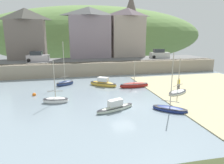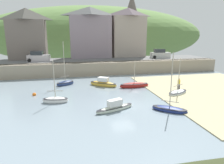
# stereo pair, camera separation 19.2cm
# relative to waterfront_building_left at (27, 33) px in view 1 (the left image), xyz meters

# --- Properties ---
(ground) EXTENTS (48.00, 41.00, 0.61)m
(ground) POSITION_rel_waterfront_building_left_xyz_m (14.95, -34.76, -7.43)
(ground) COLOR gray
(quay_seawall) EXTENTS (48.00, 9.40, 2.40)m
(quay_seawall) POSITION_rel_waterfront_building_left_xyz_m (13.55, -7.70, -6.24)
(quay_seawall) COLOR gray
(quay_seawall) RESTS_ON ground
(hillside_backdrop) EXTENTS (80.00, 44.00, 19.87)m
(hillside_backdrop) POSITION_rel_waterfront_building_left_xyz_m (18.39, 30.00, -0.64)
(hillside_backdrop) COLOR #608444
(hillside_backdrop) RESTS_ON ground
(waterfront_building_left) EXTENTS (7.51, 5.24, 10.20)m
(waterfront_building_left) POSITION_rel_waterfront_building_left_xyz_m (0.00, 0.00, 0.00)
(waterfront_building_left) COLOR #6F645C
(waterfront_building_left) RESTS_ON ground
(waterfront_building_centre) EXTENTS (8.97, 5.41, 10.77)m
(waterfront_building_centre) POSITION_rel_waterfront_building_left_xyz_m (12.90, 0.00, 0.27)
(waterfront_building_centre) COLOR gray
(waterfront_building_centre) RESTS_ON ground
(waterfront_building_right) EXTENTS (7.66, 4.67, 10.75)m
(waterfront_building_right) POSITION_rel_waterfront_building_left_xyz_m (21.54, 0.00, 0.26)
(waterfront_building_right) COLOR #A39487
(waterfront_building_right) RESTS_ON ground
(church_with_spire) EXTENTS (3.00, 3.00, 14.61)m
(church_with_spire) POSITION_rel_waterfront_building_left_xyz_m (23.58, 4.00, 2.34)
(church_with_spire) COLOR #A28372
(church_with_spire) RESTS_ON ground
(rowboat_small_beached) EXTENTS (4.21, 3.66, 1.53)m
(rowboat_small_beached) POSITION_rel_waterfront_building_left_xyz_m (12.84, -16.65, -7.22)
(rowboat_small_beached) COLOR gold
(rowboat_small_beached) RESTS_ON ground
(sailboat_white_hull) EXTENTS (3.52, 3.15, 6.05)m
(sailboat_white_hull) POSITION_rel_waterfront_building_left_xyz_m (17.64, -27.96, -7.35)
(sailboat_white_hull) COLOR navy
(sailboat_white_hull) RESTS_ON ground
(dinghy_open_wooden) EXTENTS (4.38, 1.09, 4.15)m
(dinghy_open_wooden) POSITION_rel_waterfront_building_left_xyz_m (17.10, -18.39, -7.29)
(dinghy_open_wooden) COLOR maroon
(dinghy_open_wooden) RESTS_ON ground
(sailboat_nearest_shore) EXTENTS (3.03, 2.41, 6.68)m
(sailboat_nearest_shore) POSITION_rel_waterfront_building_left_xyz_m (7.31, -14.84, -7.28)
(sailboat_nearest_shore) COLOR navy
(sailboat_nearest_shore) RESTS_ON ground
(sailboat_blue_trim) EXTENTS (3.71, 2.86, 4.83)m
(sailboat_blue_trim) POSITION_rel_waterfront_building_left_xyz_m (21.52, -22.81, -7.37)
(sailboat_blue_trim) COLOR white
(sailboat_blue_trim) RESTS_ON ground
(fishing_boat_green) EXTENTS (3.01, 1.56, 4.97)m
(fishing_boat_green) POSITION_rel_waterfront_building_left_xyz_m (6.27, -22.77, -7.31)
(fishing_boat_green) COLOR white
(fishing_boat_green) RESTS_ON ground
(sailboat_tall_mast) EXTENTS (4.46, 2.46, 1.27)m
(sailboat_tall_mast) POSITION_rel_waterfront_building_left_xyz_m (12.31, -26.56, -7.29)
(sailboat_tall_mast) COLOR silver
(sailboat_tall_mast) RESTS_ON ground
(parked_car_near_slipway) EXTENTS (4.25, 2.11, 1.95)m
(parked_car_near_slipway) POSITION_rel_waterfront_building_left_xyz_m (2.37, -4.50, -4.39)
(parked_car_near_slipway) COLOR #BFB7BB
(parked_car_near_slipway) RESTS_ON ground
(parked_car_by_wall) EXTENTS (4.21, 1.98, 1.95)m
(parked_car_by_wall) POSITION_rel_waterfront_building_left_xyz_m (27.54, -4.50, -4.39)
(parked_car_by_wall) COLOR beige
(parked_car_by_wall) RESTS_ON ground
(person_on_slipway) EXTENTS (0.34, 0.34, 1.62)m
(person_on_slipway) POSITION_rel_waterfront_building_left_xyz_m (22.56, -21.16, -6.61)
(person_on_slipway) COLOR #282833
(person_on_slipway) RESTS_ON ground
(mooring_buoy) EXTENTS (0.46, 0.46, 0.46)m
(mooring_buoy) POSITION_rel_waterfront_building_left_xyz_m (3.50, -19.48, -7.46)
(mooring_buoy) COLOR orange
(mooring_buoy) RESTS_ON ground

